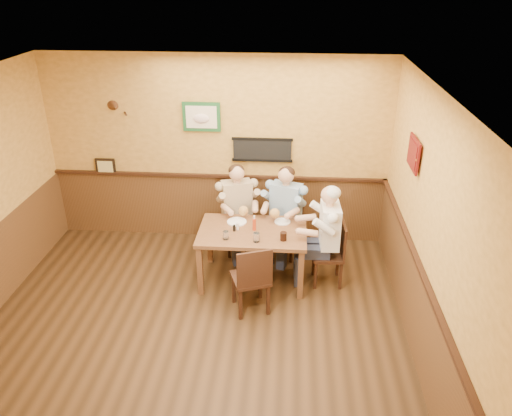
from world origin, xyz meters
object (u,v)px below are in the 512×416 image
at_px(hot_sauce_bottle, 254,224).
at_px(diner_tan_shirt, 237,214).
at_px(cola_tumbler, 283,236).
at_px(water_glass_left, 226,235).
at_px(chair_near_side, 250,277).
at_px(chair_right_end, 328,253).
at_px(pepper_shaker, 234,228).
at_px(salt_shaker, 237,226).
at_px(chair_back_right, 285,228).
at_px(diner_blue_polo, 286,217).
at_px(dining_table, 252,236).
at_px(water_glass_mid, 256,237).
at_px(diner_white_elder, 329,241).
at_px(chair_back_left, 237,225).

bearing_deg(hot_sauce_bottle, diner_tan_shirt, 113.09).
bearing_deg(cola_tumbler, water_glass_left, -177.80).
distance_m(chair_near_side, diner_tan_shirt, 1.42).
relative_size(chair_right_end, pepper_shaker, 10.34).
bearing_deg(water_glass_left, diner_tan_shirt, 88.19).
relative_size(hot_sauce_bottle, salt_shaker, 1.88).
relative_size(chair_back_right, diner_blue_polo, 0.70).
bearing_deg(water_glass_left, cola_tumbler, 2.20).
height_order(dining_table, water_glass_mid, water_glass_mid).
bearing_deg(cola_tumbler, hot_sauce_bottle, 148.38).
bearing_deg(cola_tumbler, chair_back_right, 89.16).
relative_size(diner_tan_shirt, water_glass_left, 11.29).
height_order(diner_blue_polo, water_glass_mid, diner_blue_polo).
bearing_deg(dining_table, diner_white_elder, 0.52).
distance_m(diner_tan_shirt, hot_sauce_bottle, 0.81).
bearing_deg(hot_sauce_bottle, diner_white_elder, -0.15).
bearing_deg(diner_blue_polo, cola_tumbler, -70.83).
bearing_deg(chair_right_end, water_glass_mid, -74.60).
xyz_separation_m(chair_back_right, diner_blue_polo, (0.00, 0.00, 0.19)).
height_order(diner_white_elder, pepper_shaker, diner_white_elder).
bearing_deg(diner_blue_polo, chair_back_right, 0.00).
bearing_deg(dining_table, chair_near_side, -87.54).
relative_size(diner_white_elder, pepper_shaker, 14.77).
bearing_deg(dining_table, cola_tumbler, -28.95).
height_order(diner_tan_shirt, salt_shaker, diner_tan_shirt).
bearing_deg(diner_blue_polo, salt_shaker, -112.75).
bearing_deg(water_glass_mid, diner_white_elder, 17.84).
relative_size(chair_back_left, water_glass_mid, 7.15).
distance_m(chair_near_side, pepper_shaker, 0.74).
bearing_deg(diner_tan_shirt, hot_sauce_bottle, -85.64).
bearing_deg(diner_blue_polo, water_glass_left, -108.46).
bearing_deg(chair_back_left, chair_back_right, -23.47).
height_order(chair_back_left, diner_tan_shirt, diner_tan_shirt).
distance_m(dining_table, diner_blue_polo, 0.79).
height_order(water_glass_left, water_glass_mid, water_glass_mid).
bearing_deg(water_glass_mid, pepper_shaker, 140.38).
bearing_deg(hot_sauce_bottle, chair_near_side, -89.54).
xyz_separation_m(dining_table, diner_white_elder, (0.99, 0.01, -0.03)).
bearing_deg(diner_white_elder, water_glass_left, -81.14).
relative_size(chair_right_end, cola_tumbler, 8.03).
relative_size(chair_near_side, diner_blue_polo, 0.75).
height_order(diner_blue_polo, hot_sauce_bottle, diner_blue_polo).
relative_size(water_glass_mid, hot_sauce_bottle, 0.65).
bearing_deg(diner_white_elder, water_glass_mid, -74.60).
bearing_deg(water_glass_mid, chair_near_side, -97.20).
relative_size(chair_back_left, chair_right_end, 0.98).
distance_m(chair_right_end, hot_sauce_bottle, 1.05).
bearing_deg(chair_right_end, water_glass_left, -81.14).
bearing_deg(diner_white_elder, chair_right_end, 0.00).
xyz_separation_m(dining_table, chair_right_end, (0.99, 0.01, -0.22)).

